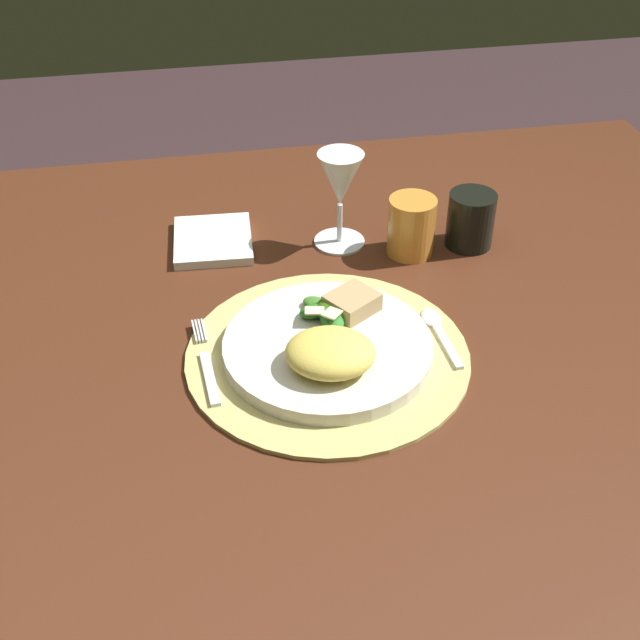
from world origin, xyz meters
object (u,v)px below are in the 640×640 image
dinner_plate (328,348)px  napkin (213,240)px  dining_table (286,416)px  wine_glass (340,184)px  fork (207,365)px  amber_tumbler (411,226)px  spoon (437,327)px  dark_tumbler (471,220)px

dinner_plate → napkin: size_ratio=1.98×
dining_table → wine_glass: 0.33m
fork → napkin: size_ratio=1.27×
wine_glass → dining_table: bearing=-120.5°
amber_tumbler → dining_table: bearing=-144.3°
spoon → dark_tumbler: dark_tumbler is taller
spoon → amber_tumbler: 0.19m
dinner_plate → dark_tumbler: bearing=40.7°
napkin → amber_tumbler: (0.28, -0.07, 0.04)m
dinner_plate → wine_glass: size_ratio=1.78×
dining_table → dinner_plate: dinner_plate is taller
wine_glass → spoon: bearing=-71.5°
amber_tumbler → dark_tumbler: amber_tumbler is taller
napkin → dark_tumbler: (0.37, -0.07, 0.03)m
napkin → dark_tumbler: bearing=-10.4°
dining_table → dinner_plate: (0.05, -0.06, 0.17)m
dinner_plate → napkin: dinner_plate is taller
fork → wine_glass: wine_glass is taller
dinner_plate → wine_glass: bearing=75.2°
dining_table → fork: size_ratio=9.04×
dining_table → wine_glass: bearing=59.5°
spoon → amber_tumbler: bearing=84.7°
dining_table → dark_tumbler: bearing=27.4°
fork → amber_tumbler: (0.31, 0.21, 0.03)m
dining_table → dinner_plate: size_ratio=5.78×
dinner_plate → fork: (-0.15, 0.00, -0.01)m
spoon → dark_tumbler: size_ratio=1.51×
dining_table → dark_tumbler: (0.30, 0.16, 0.19)m
fork → amber_tumbler: amber_tumbler is taller
fork → amber_tumbler: size_ratio=1.91×
dining_table → spoon: bearing=-11.5°
dining_table → spoon: spoon is taller
dinner_plate → fork: size_ratio=1.56×
dining_table → napkin: bearing=107.3°
dinner_plate → dining_table: bearing=126.5°
dining_table → fork: (-0.10, -0.06, 0.16)m
amber_tumbler → spoon: bearing=-95.3°
dinner_plate → amber_tumbler: amber_tumbler is taller
dinner_plate → amber_tumbler: (0.16, 0.21, 0.03)m
fork → napkin: bearing=83.8°
fork → dark_tumbler: size_ratio=1.99×
dining_table → wine_glass: wine_glass is taller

